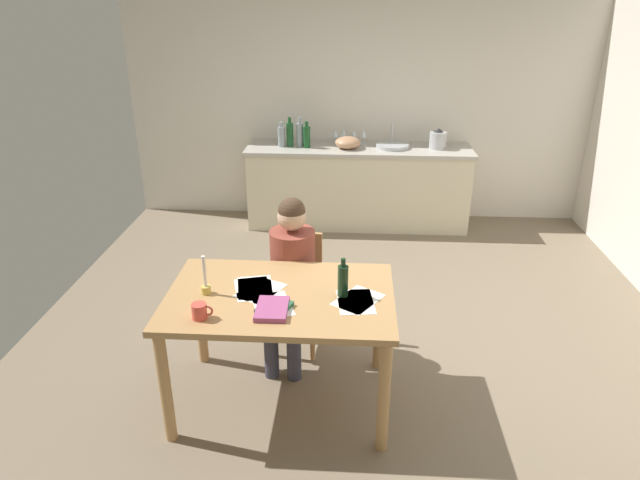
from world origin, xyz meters
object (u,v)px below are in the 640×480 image
object	(u,v)px
candlestick	(205,283)
book_cookery	(274,307)
book_magazine	(272,309)
bottle_oil	(281,136)
bottle_vinegar	(290,134)
mixing_bowl	(348,143)
chair_at_table	(295,285)
coffee_mug	(200,311)
wine_glass_by_kettle	(354,134)
wine_glass_near_sink	(364,134)
wine_bottle_on_table	(343,280)
bottle_sauce	(307,136)
dining_table	(281,310)
wine_glass_back_right	(336,134)
wine_glass_back_left	(344,134)
stovetop_kettle	(438,139)
sink_unit	(392,145)
person_seated	(291,270)
bottle_wine_red	(300,134)

from	to	relation	value
candlestick	book_cookery	xyz separation A→B (m)	(0.44, -0.16, -0.06)
book_magazine	bottle_oil	bearing A→B (deg)	95.33
bottle_vinegar	mixing_bowl	world-z (taller)	bottle_vinegar
chair_at_table	bottle_oil	xyz separation A→B (m)	(-0.39, 2.40, 0.54)
coffee_mug	book_cookery	world-z (taller)	coffee_mug
bottle_oil	wine_glass_by_kettle	size ratio (longest dim) A/B	1.75
book_cookery	wine_glass_near_sink	size ratio (longest dim) A/B	1.18
book_magazine	coffee_mug	bearing A→B (deg)	-166.75
wine_bottle_on_table	bottle_sauce	size ratio (longest dim) A/B	0.87
dining_table	wine_glass_back_right	xyz separation A→B (m)	(0.22, 3.26, 0.32)
wine_glass_back_left	wine_glass_by_kettle	bearing A→B (deg)	0.00
candlestick	chair_at_table	bearing A→B (deg)	56.79
wine_bottle_on_table	wine_glass_by_kettle	world-z (taller)	wine_glass_by_kettle
dining_table	bottle_vinegar	size ratio (longest dim) A/B	4.32
wine_glass_back_left	stovetop_kettle	bearing A→B (deg)	-8.35
sink_unit	wine_glass_by_kettle	world-z (taller)	sink_unit
chair_at_table	wine_glass_by_kettle	xyz separation A→B (m)	(0.40, 2.57, 0.53)
candlestick	wine_glass_near_sink	size ratio (longest dim) A/B	1.63
wine_bottle_on_table	wine_glass_back_right	size ratio (longest dim) A/B	1.61
coffee_mug	mixing_bowl	size ratio (longest dim) A/B	0.44
wine_bottle_on_table	wine_glass_by_kettle	bearing A→B (deg)	89.30
person_seated	wine_glass_by_kettle	size ratio (longest dim) A/B	7.76
chair_at_table	person_seated	world-z (taller)	person_seated
bottle_oil	bottle_vinegar	world-z (taller)	bottle_vinegar
dining_table	chair_at_table	xyz separation A→B (m)	(0.02, 0.70, -0.21)
bottle_wine_red	wine_glass_back_right	bearing A→B (deg)	21.81
chair_at_table	bottle_vinegar	world-z (taller)	bottle_vinegar
person_seated	bottle_vinegar	bearing A→B (deg)	96.30
mixing_bowl	stovetop_kettle	distance (m)	0.97
sink_unit	book_magazine	bearing A→B (deg)	-104.57
chair_at_table	bottle_wine_red	world-z (taller)	bottle_wine_red
book_magazine	wine_glass_near_sink	distance (m)	3.51
book_cookery	book_magazine	bearing A→B (deg)	-90.86
bottle_wine_red	stovetop_kettle	bearing A→B (deg)	0.15
candlestick	stovetop_kettle	distance (m)	3.60
person_seated	bottle_wine_red	xyz separation A→B (m)	(-0.17, 2.56, 0.36)
dining_table	bottle_wine_red	distance (m)	3.13
bottle_sauce	wine_glass_back_right	distance (m)	0.37
stovetop_kettle	wine_glass_by_kettle	distance (m)	0.92
wine_glass_by_kettle	wine_glass_back_left	world-z (taller)	same
bottle_vinegar	wine_glass_back_right	size ratio (longest dim) A/B	2.08
candlestick	wine_glass_near_sink	bearing A→B (deg)	73.42
wine_glass_near_sink	book_cookery	bearing A→B (deg)	-98.87
bottle_vinegar	coffee_mug	bearing A→B (deg)	-92.26
stovetop_kettle	bottle_sauce	bearing A→B (deg)	-177.99
book_magazine	book_cookery	distance (m)	0.02
dining_table	book_magazine	xyz separation A→B (m)	(-0.02, -0.20, 0.13)
sink_unit	chair_at_table	bearing A→B (deg)	-108.83
coffee_mug	sink_unit	xyz separation A→B (m)	(1.26, 3.41, 0.08)
book_cookery	stovetop_kettle	world-z (taller)	stovetop_kettle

